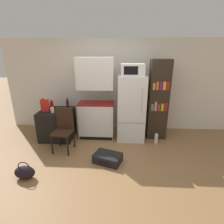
% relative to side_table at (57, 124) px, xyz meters
% --- Properties ---
extents(ground_plane, '(24.00, 24.00, 0.00)m').
position_rel_side_table_xyz_m(ground_plane, '(1.41, -1.23, -0.37)').
color(ground_plane, olive).
extents(wall_back, '(6.40, 0.10, 2.46)m').
position_rel_side_table_xyz_m(wall_back, '(1.61, 0.77, 0.86)').
color(wall_back, white).
rests_on(wall_back, ground_plane).
extents(side_table, '(0.78, 0.74, 0.74)m').
position_rel_side_table_xyz_m(side_table, '(0.00, 0.00, 0.00)').
color(side_table, black).
rests_on(side_table, ground_plane).
extents(kitchen_hutch, '(0.89, 0.48, 2.01)m').
position_rel_side_table_xyz_m(kitchen_hutch, '(0.99, 0.14, 0.57)').
color(kitchen_hutch, white).
rests_on(kitchen_hutch, ground_plane).
extents(refrigerator, '(0.66, 0.63, 1.60)m').
position_rel_side_table_xyz_m(refrigerator, '(1.87, 0.07, 0.43)').
color(refrigerator, white).
rests_on(refrigerator, ground_plane).
extents(microwave, '(0.53, 0.39, 0.27)m').
position_rel_side_table_xyz_m(microwave, '(1.87, 0.07, 1.37)').
color(microwave, silver).
rests_on(microwave, refrigerator).
extents(bookshelf, '(0.47, 0.37, 1.97)m').
position_rel_side_table_xyz_m(bookshelf, '(2.53, 0.19, 0.62)').
color(bookshelf, '#2D2319').
rests_on(bookshelf, ground_plane).
extents(bottle_ketchup_red, '(0.09, 0.09, 0.20)m').
position_rel_side_table_xyz_m(bottle_ketchup_red, '(-0.19, 0.23, 0.46)').
color(bottle_ketchup_red, '#AD1914').
rests_on(bottle_ketchup_red, side_table).
extents(bottle_milk_white, '(0.08, 0.08, 0.16)m').
position_rel_side_table_xyz_m(bottle_milk_white, '(-0.02, -0.16, 0.44)').
color(bottle_milk_white, white).
rests_on(bottle_milk_white, side_table).
extents(bottle_wine_dark, '(0.06, 0.06, 0.27)m').
position_rel_side_table_xyz_m(bottle_wine_dark, '(0.24, 0.20, 0.49)').
color(bottle_wine_dark, black).
rests_on(bottle_wine_dark, side_table).
extents(bottle_blue_soda, '(0.08, 0.08, 0.28)m').
position_rel_side_table_xyz_m(bottle_blue_soda, '(-0.33, 0.07, 0.49)').
color(bottle_blue_soda, '#1E47A3').
rests_on(bottle_blue_soda, side_table).
extents(bowl, '(0.15, 0.15, 0.04)m').
position_rel_side_table_xyz_m(bowl, '(0.11, -0.00, 0.39)').
color(bowl, silver).
rests_on(bowl, side_table).
extents(cereal_box, '(0.19, 0.07, 0.30)m').
position_rel_side_table_xyz_m(cereal_box, '(-0.22, -0.10, 0.52)').
color(cereal_box, red).
rests_on(cereal_box, side_table).
extents(chair, '(0.45, 0.45, 0.96)m').
position_rel_side_table_xyz_m(chair, '(0.36, -0.53, 0.19)').
color(chair, black).
rests_on(chair, ground_plane).
extents(suitcase_large_flat, '(0.63, 0.51, 0.17)m').
position_rel_side_table_xyz_m(suitcase_large_flat, '(1.37, -1.01, -0.28)').
color(suitcase_large_flat, black).
rests_on(suitcase_large_flat, ground_plane).
extents(handbag, '(0.36, 0.20, 0.33)m').
position_rel_side_table_xyz_m(handbag, '(-0.05, -1.58, -0.25)').
color(handbag, black).
rests_on(handbag, ground_plane).
extents(water_bottle_front, '(0.08, 0.08, 0.31)m').
position_rel_side_table_xyz_m(water_bottle_front, '(2.49, -0.19, -0.24)').
color(water_bottle_front, silver).
rests_on(water_bottle_front, ground_plane).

